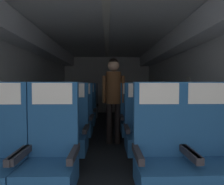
{
  "coord_description": "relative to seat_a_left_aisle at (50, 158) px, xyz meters",
  "views": [
    {
      "loc": [
        0.02,
        -0.13,
        1.16
      ],
      "look_at": [
        0.12,
        4.39,
        0.96
      ],
      "focal_mm": 31.31,
      "sensor_mm": 36.0,
      "label": 1
    }
  ],
  "objects": [
    {
      "name": "seat_c_right_aisle",
      "position": [
        1.48,
        1.89,
        0.0
      ],
      "size": [
        0.5,
        0.49,
        1.18
      ],
      "color": "#38383D",
      "rests_on": "ground"
    },
    {
      "name": "flight_attendant",
      "position": [
        0.63,
        2.0,
        0.53
      ],
      "size": [
        0.43,
        0.28,
        1.65
      ],
      "rotation": [
        0.0,
        0.0,
        -0.07
      ],
      "color": "black",
      "rests_on": "ground"
    },
    {
      "name": "seat_c_left_window",
      "position": [
        -0.46,
        1.9,
        0.0
      ],
      "size": [
        0.5,
        0.49,
        1.18
      ],
      "color": "#38383D",
      "rests_on": "ground"
    },
    {
      "name": "fuselage_shell",
      "position": [
        0.5,
        2.55,
        1.19
      ],
      "size": [
        3.56,
        7.83,
        2.3
      ],
      "color": "silver",
      "rests_on": "ground"
    },
    {
      "name": "seat_a_left_aisle",
      "position": [
        0.0,
        0.0,
        0.0
      ],
      "size": [
        0.5,
        0.49,
        1.18
      ],
      "color": "#38383D",
      "rests_on": "ground"
    },
    {
      "name": "seat_e_right_window",
      "position": [
        1.0,
        3.79,
        0.0
      ],
      "size": [
        0.5,
        0.49,
        1.18
      ],
      "color": "#38383D",
      "rests_on": "ground"
    },
    {
      "name": "seat_b_right_window",
      "position": [
        1.0,
        0.95,
        0.0
      ],
      "size": [
        0.5,
        0.49,
        1.18
      ],
      "color": "#38383D",
      "rests_on": "ground"
    },
    {
      "name": "seat_e_left_aisle",
      "position": [
        0.0,
        3.79,
        0.0
      ],
      "size": [
        0.5,
        0.49,
        1.18
      ],
      "color": "#38383D",
      "rests_on": "ground"
    },
    {
      "name": "seat_c_left_aisle",
      "position": [
        -0.0,
        1.88,
        0.0
      ],
      "size": [
        0.5,
        0.49,
        1.18
      ],
      "color": "#38383D",
      "rests_on": "ground"
    },
    {
      "name": "seat_b_left_aisle",
      "position": [
        0.0,
        0.95,
        0.0
      ],
      "size": [
        0.5,
        0.49,
        1.18
      ],
      "color": "#38383D",
      "rests_on": "ground"
    },
    {
      "name": "seat_d_left_aisle",
      "position": [
        -0.0,
        2.82,
        0.0
      ],
      "size": [
        0.5,
        0.49,
        1.18
      ],
      "color": "#38383D",
      "rests_on": "ground"
    },
    {
      "name": "seat_b_right_aisle",
      "position": [
        1.48,
        0.94,
        0.0
      ],
      "size": [
        0.5,
        0.49,
        1.18
      ],
      "color": "#38383D",
      "rests_on": "ground"
    },
    {
      "name": "seat_a_right_aisle",
      "position": [
        1.47,
        -0.01,
        0.0
      ],
      "size": [
        0.5,
        0.49,
        1.18
      ],
      "color": "#38383D",
      "rests_on": "ground"
    },
    {
      "name": "seat_d_left_window",
      "position": [
        -0.47,
        2.83,
        0.0
      ],
      "size": [
        0.5,
        0.49,
        1.18
      ],
      "color": "#38383D",
      "rests_on": "ground"
    },
    {
      "name": "seat_b_left_window",
      "position": [
        -0.46,
        0.93,
        0.0
      ],
      "size": [
        0.5,
        0.49,
        1.18
      ],
      "color": "#38383D",
      "rests_on": "ground"
    },
    {
      "name": "seat_e_left_window",
      "position": [
        -0.48,
        3.77,
        0.0
      ],
      "size": [
        0.5,
        0.49,
        1.18
      ],
      "color": "#38383D",
      "rests_on": "ground"
    },
    {
      "name": "seat_a_right_window",
      "position": [
        1.0,
        -0.02,
        0.0
      ],
      "size": [
        0.5,
        0.49,
        1.18
      ],
      "color": "#38383D",
      "rests_on": "ground"
    },
    {
      "name": "seat_d_right_aisle",
      "position": [
        1.47,
        2.84,
        0.0
      ],
      "size": [
        0.5,
        0.49,
        1.18
      ],
      "color": "#38383D",
      "rests_on": "ground"
    },
    {
      "name": "seat_c_right_window",
      "position": [
        1.0,
        1.88,
        0.0
      ],
      "size": [
        0.5,
        0.49,
        1.18
      ],
      "color": "#38383D",
      "rests_on": "ground"
    },
    {
      "name": "ground",
      "position": [
        0.5,
        2.28,
        -0.5
      ],
      "size": [
        3.68,
        8.18,
        0.02
      ],
      "primitive_type": "cube",
      "color": "#23282D"
    },
    {
      "name": "seat_e_right_aisle",
      "position": [
        1.47,
        3.79,
        0.0
      ],
      "size": [
        0.5,
        0.49,
        1.18
      ],
      "color": "#38383D",
      "rests_on": "ground"
    },
    {
      "name": "seat_d_right_window",
      "position": [
        1.01,
        2.84,
        0.0
      ],
      "size": [
        0.5,
        0.49,
        1.18
      ],
      "color": "#38383D",
      "rests_on": "ground"
    }
  ]
}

